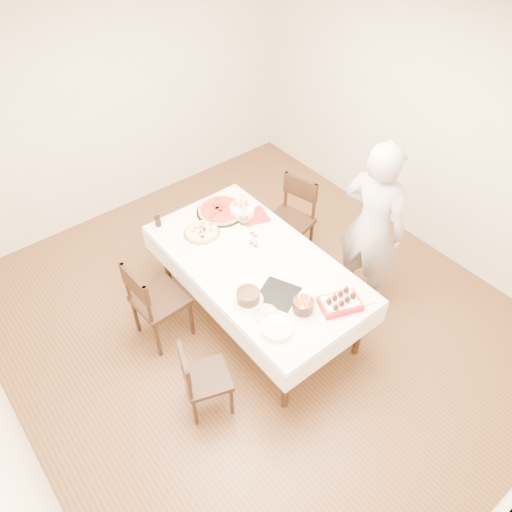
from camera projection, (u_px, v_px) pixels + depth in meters
floor at (256, 319)px, 4.99m from camera, size 5.00×5.00×0.00m
wall_back at (114, 102)px, 5.46m from camera, size 4.50×0.04×2.70m
wall_right at (429, 127)px, 5.07m from camera, size 0.04×5.00×2.70m
ceiling at (257, 46)px, 3.12m from camera, size 5.00×5.00×0.00m
dining_table at (256, 289)px, 4.77m from camera, size 1.43×2.28×0.75m
chair_right_savory at (288, 223)px, 5.32m from camera, size 0.59×0.59×0.95m
chair_left_savory at (160, 300)px, 4.55m from camera, size 0.50×0.50×0.94m
chair_left_dessert at (207, 378)px, 4.06m from camera, size 0.51×0.51×0.78m
person at (373, 227)px, 4.63m from camera, size 0.55×0.73×1.80m
pizza_white at (202, 232)px, 4.77m from camera, size 0.44×0.44×0.04m
pizza_pepperoni at (221, 210)px, 5.01m from camera, size 0.66×0.66×0.04m
red_placemat at (254, 216)px, 4.98m from camera, size 0.33×0.33×0.01m
pasta_bowl at (242, 210)px, 4.97m from camera, size 0.30×0.30×0.08m
taper_candle at (243, 207)px, 4.76m from camera, size 0.10×0.10×0.39m
shaker_pair at (255, 241)px, 4.62m from camera, size 0.11×0.11×0.12m
cola_glass at (158, 221)px, 4.84m from camera, size 0.07×0.07×0.11m
layer_cake at (248, 296)px, 4.14m from camera, size 0.26×0.26×0.10m
cake_board at (278, 294)px, 4.23m from camera, size 0.42×0.42×0.01m
birthday_cake at (304, 303)px, 4.04m from camera, size 0.17×0.17×0.16m
strawberry_box at (340, 303)px, 4.10m from camera, size 0.39×0.33×0.08m
box_lid at (352, 298)px, 4.19m from camera, size 0.40×0.33×0.03m
plate_stack at (277, 328)px, 3.93m from camera, size 0.29×0.29×0.05m
china_plate at (265, 314)px, 4.07m from camera, size 0.27×0.27×0.01m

